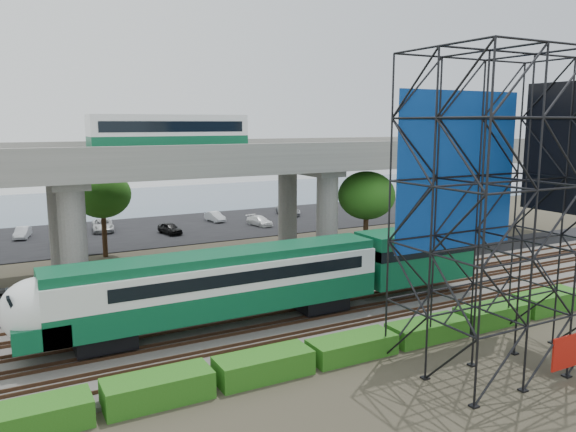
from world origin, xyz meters
TOP-DOWN VIEW (x-y plane):
  - ground at (0.00, 0.00)m, footprint 140.00×140.00m
  - ballast_bed at (0.00, 2.00)m, footprint 90.00×12.00m
  - service_road at (0.00, 10.50)m, footprint 90.00×5.00m
  - parking_lot at (0.00, 34.00)m, footprint 90.00×18.00m
  - harbor_water at (0.00, 56.00)m, footprint 140.00×40.00m
  - rail_tracks at (0.00, 2.00)m, footprint 90.00×9.52m
  - commuter_train at (-1.43, 2.00)m, footprint 29.30×3.06m
  - overpass at (-0.16, 16.00)m, footprint 80.00×12.00m
  - scaffold_tower at (7.08, -7.98)m, footprint 9.36×6.36m
  - hedge_strip at (1.01, -4.30)m, footprint 34.60×1.80m
  - trees at (-4.67, 16.17)m, footprint 40.94×16.94m
  - suv at (-14.33, 11.15)m, footprint 5.67×3.16m
  - parked_cars at (1.86, 33.94)m, footprint 37.68×9.49m

SIDE VIEW (x-z plane):
  - ground at x=0.00m, z-range 0.00..0.00m
  - harbor_water at x=0.00m, z-range 0.00..0.03m
  - service_road at x=0.00m, z-range 0.00..0.08m
  - parking_lot at x=0.00m, z-range 0.00..0.08m
  - ballast_bed at x=0.00m, z-range 0.00..0.20m
  - rail_tracks at x=0.00m, z-range 0.20..0.36m
  - hedge_strip at x=1.01m, z-range -0.04..1.16m
  - parked_cars at x=1.86m, z-range 0.04..1.34m
  - suv at x=-14.33m, z-range 0.08..1.58m
  - commuter_train at x=-1.43m, z-range 0.73..5.03m
  - trees at x=-4.67m, z-range 1.73..9.42m
  - scaffold_tower at x=7.08m, z-range -0.03..14.97m
  - overpass at x=-0.16m, z-range 2.01..14.41m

